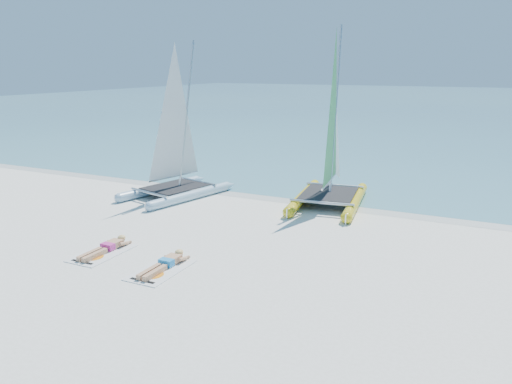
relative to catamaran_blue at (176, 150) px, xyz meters
The scene contains 9 objects.
ground 6.19m from the catamaran_blue, 42.67° to the right, with size 140.00×140.00×0.00m, color white.
sea 59.18m from the catamaran_blue, 85.79° to the left, with size 140.00×115.00×0.01m, color #75C3BD.
wet_sand_strip 4.95m from the catamaran_blue, 19.01° to the left, with size 140.00×1.40×0.01m, color silver.
catamaran_blue is the anchor object (origin of this frame).
catamaran_yellow 6.05m from the catamaran_blue, 18.37° to the left, with size 2.95×5.37×6.69m.
towel_a 6.65m from the catamaran_blue, 74.26° to the right, with size 1.00×1.85×0.02m, color white.
sunbather_a 6.44m from the catamaran_blue, 73.78° to the right, with size 0.37×1.73×0.26m.
towel_b 7.72m from the catamaran_blue, 58.71° to the right, with size 1.00×1.85×0.02m, color white.
sunbather_b 7.53m from the catamaran_blue, 57.93° to the right, with size 0.37×1.73×0.26m.
Camera 1 is at (6.79, -11.91, 5.01)m, focal length 35.00 mm.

